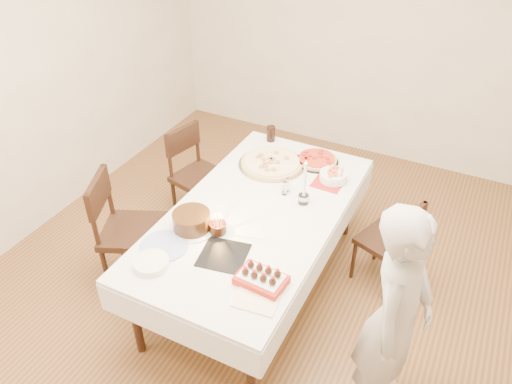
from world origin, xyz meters
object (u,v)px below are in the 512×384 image
at_px(dining_table, 256,250).
at_px(layer_cake, 192,221).
at_px(pizza_white, 272,163).
at_px(pizza_pepperoni, 317,160).
at_px(chair_left_dessert, 133,231).
at_px(person, 395,319).
at_px(birthday_cake, 218,224).
at_px(cola_glass, 271,134).
at_px(chair_right_savory, 386,241).
at_px(chair_left_savory, 200,178).
at_px(pasta_bowl, 333,176).
at_px(taper_candle, 305,182).
at_px(strawberry_box, 261,279).

height_order(dining_table, layer_cake, layer_cake).
xyz_separation_m(pizza_white, pizza_pepperoni, (0.31, 0.22, 0.00)).
bearing_deg(layer_cake, chair_left_dessert, 178.48).
height_order(person, birthday_cake, person).
xyz_separation_m(person, cola_glass, (-1.51, 1.54, 0.05)).
bearing_deg(chair_right_savory, pizza_pepperoni, 176.31).
bearing_deg(chair_left_dessert, chair_left_savory, -116.35).
height_order(chair_right_savory, pizza_pepperoni, chair_right_savory).
height_order(chair_left_dessert, person, person).
bearing_deg(pizza_pepperoni, pizza_white, -145.33).
height_order(pizza_pepperoni, layer_cake, layer_cake).
xyz_separation_m(chair_left_dessert, birthday_cake, (0.76, 0.03, 0.34)).
relative_size(pasta_bowl, taper_candle, 0.57).
xyz_separation_m(cola_glass, birthday_cake, (0.22, -1.31, 0.01)).
xyz_separation_m(layer_cake, birthday_cake, (0.18, 0.04, 0.01)).
height_order(dining_table, chair_left_savory, chair_left_savory).
xyz_separation_m(dining_table, birthday_cake, (-0.13, -0.33, 0.45)).
bearing_deg(strawberry_box, chair_right_savory, 65.35).
xyz_separation_m(dining_table, strawberry_box, (0.35, -0.62, 0.41)).
distance_m(person, birthday_cake, 1.31).
relative_size(chair_right_savory, pasta_bowl, 3.76).
xyz_separation_m(chair_left_savory, strawberry_box, (1.20, -1.17, 0.33)).
xyz_separation_m(pizza_white, pasta_bowl, (0.53, 0.01, 0.02)).
bearing_deg(pasta_bowl, layer_cake, -124.05).
bearing_deg(pasta_bowl, cola_glass, 153.53).
height_order(chair_left_savory, strawberry_box, chair_left_savory).
distance_m(chair_right_savory, layer_cake, 1.54).
height_order(person, cola_glass, person).
relative_size(cola_glass, strawberry_box, 0.47).
distance_m(dining_table, strawberry_box, 0.83).
height_order(chair_left_savory, layer_cake, chair_left_savory).
distance_m(birthday_cake, strawberry_box, 0.56).
distance_m(chair_right_savory, chair_left_dessert, 1.97).
distance_m(chair_left_dessert, taper_candle, 1.38).
bearing_deg(dining_table, pizza_white, 104.80).
height_order(person, pizza_white, person).
distance_m(pizza_pepperoni, pasta_bowl, 0.30).
height_order(pizza_white, pizza_pepperoni, same).
xyz_separation_m(pizza_pepperoni, strawberry_box, (0.20, -1.46, 0.02)).
bearing_deg(layer_cake, pasta_bowl, 55.95).
xyz_separation_m(pasta_bowl, taper_candle, (-0.10, -0.37, 0.15)).
bearing_deg(person, taper_candle, 54.21).
height_order(dining_table, taper_candle, taper_candle).
distance_m(taper_candle, birthday_cake, 0.71).
relative_size(chair_right_savory, birthday_cake, 6.11).
relative_size(person, strawberry_box, 5.09).
distance_m(chair_right_savory, pizza_pepperoni, 0.87).
height_order(pizza_pepperoni, cola_glass, cola_glass).
bearing_deg(pasta_bowl, pizza_pepperoni, 136.24).
bearing_deg(chair_left_dessert, layer_cake, 154.89).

